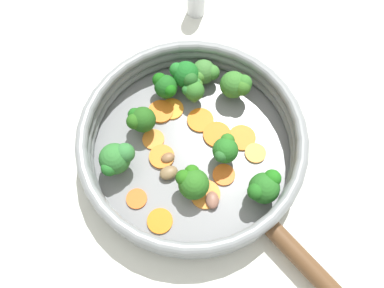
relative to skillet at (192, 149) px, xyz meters
name	(u,v)px	position (x,y,z in m)	size (l,w,h in m)	color
ground_plane	(192,150)	(0.00, 0.00, -0.01)	(4.00, 4.00, 0.00)	white
skillet	(192,149)	(0.00, 0.00, 0.00)	(0.33, 0.33, 0.01)	gray
skillet_rim_wall	(192,141)	(0.00, 0.00, 0.03)	(0.34, 0.34, 0.06)	gray
skillet_handle	(317,275)	(-0.24, -0.10, 0.02)	(0.03, 0.03, 0.19)	brown
skillet_rivet_left	(236,240)	(-0.16, -0.01, 0.01)	(0.01, 0.01, 0.01)	gray
skillet_rivet_right	(282,197)	(-0.12, -0.10, 0.01)	(0.01, 0.01, 0.01)	gray
carrot_slice_0	(255,153)	(-0.04, -0.09, 0.01)	(0.03, 0.03, 0.00)	#F09838
carrot_slice_1	(172,109)	(0.08, 0.01, 0.01)	(0.04, 0.04, 0.00)	orange
carrot_slice_2	(137,199)	(-0.05, 0.11, 0.01)	(0.03, 0.03, 0.00)	orange
carrot_slice_3	(153,139)	(0.03, 0.05, 0.01)	(0.04, 0.04, 0.00)	orange
carrot_slice_4	(161,112)	(0.08, 0.03, 0.01)	(0.04, 0.04, 0.01)	orange
carrot_slice_5	(217,134)	(0.01, -0.05, 0.01)	(0.04, 0.04, 0.00)	orange
carrot_slice_6	(205,194)	(-0.08, 0.01, 0.01)	(0.05, 0.05, 0.00)	orange
carrot_slice_7	(161,155)	(0.00, 0.05, 0.01)	(0.04, 0.04, 0.01)	orange
carrot_slice_8	(160,221)	(-0.10, 0.08, 0.01)	(0.04, 0.04, 0.00)	orange
carrot_slice_9	(200,120)	(0.04, -0.03, 0.01)	(0.04, 0.04, 0.00)	orange
carrot_slice_10	(224,175)	(-0.06, -0.03, 0.01)	(0.03, 0.03, 0.00)	orange
carrot_slice_11	(242,138)	(-0.01, -0.08, 0.01)	(0.04, 0.04, 0.00)	orange
broccoli_floret_0	(165,86)	(0.11, 0.01, 0.03)	(0.05, 0.04, 0.05)	#659650
broccoli_floret_1	(141,120)	(0.06, 0.06, 0.04)	(0.04, 0.05, 0.05)	#659845
broccoli_floret_2	(203,73)	(0.11, -0.06, 0.03)	(0.04, 0.05, 0.05)	#609244
broccoli_floret_3	(236,85)	(0.07, -0.10, 0.04)	(0.05, 0.05, 0.05)	#87AA5E
broccoli_floret_4	(185,75)	(0.11, -0.03, 0.04)	(0.05, 0.05, 0.06)	#688756
broccoli_floret_5	(192,182)	(-0.06, 0.02, 0.04)	(0.05, 0.05, 0.05)	#759F50
broccoli_floret_6	(116,159)	(0.01, 0.12, 0.04)	(0.05, 0.06, 0.06)	#5C9352
broccoli_floret_7	(225,149)	(-0.03, -0.04, 0.04)	(0.04, 0.04, 0.05)	#609052
broccoli_floret_8	(264,187)	(-0.10, -0.07, 0.04)	(0.05, 0.05, 0.06)	#81B466
broccoli_floret_9	(194,90)	(0.08, -0.03, 0.03)	(0.04, 0.04, 0.04)	#8AB55C
mushroom_piece_0	(212,200)	(-0.09, 0.00, 0.01)	(0.03, 0.02, 0.01)	#8D5D4B
mushroom_piece_1	(169,173)	(-0.03, 0.05, 0.01)	(0.03, 0.02, 0.01)	olive
mushroom_piece_2	(168,158)	(-0.01, 0.04, 0.01)	(0.02, 0.02, 0.01)	brown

